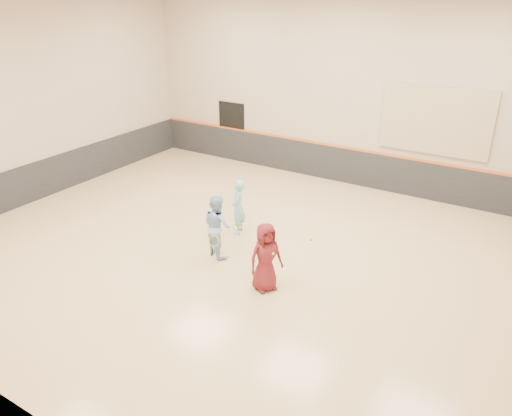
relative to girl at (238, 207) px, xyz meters
The scene contains 14 objects.
room 1.28m from the girl, 47.32° to the right, with size 15.04×12.04×6.22m.
wainscot_back 5.11m from the girl, 80.21° to the left, with size 14.90×0.04×1.20m, color #232326.
wainscot_left 6.67m from the girl, behind, with size 0.04×11.90×1.20m, color #232326.
accent_stripe 5.11m from the girl, 80.19° to the left, with size 14.90×0.03×0.06m, color #D85914.
acoustic_panel 6.45m from the girl, 53.79° to the left, with size 3.20×0.08×2.00m, color tan.
doorway 6.22m from the girl, 125.79° to the left, with size 1.10×0.05×2.20m, color black.
girl is the anchor object (origin of this frame).
instructor 1.27m from the girl, 80.11° to the right, with size 0.77×0.60×1.58m, color #8EB6DC.
young_man 2.80m from the girl, 44.14° to the right, with size 0.77×0.50×1.58m, color maroon.
held_racket 1.70m from the girl, 76.34° to the right, with size 0.35×0.35×0.51m, color gold, non-canonical shape.
spare_racket 0.78m from the girl, 130.54° to the left, with size 0.61×0.61×0.07m, color gold, non-canonical shape.
ball_under_racket 1.76m from the girl, 42.81° to the right, with size 0.07×0.07×0.07m, color #CED832.
ball_in_hand 3.00m from the girl, 42.05° to the right, with size 0.07×0.07×0.07m, color yellow.
ball_beside_spare 2.10m from the girl, 18.66° to the left, with size 0.07×0.07×0.07m, color gold.
Camera 1 is at (5.90, -9.08, 6.16)m, focal length 35.00 mm.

